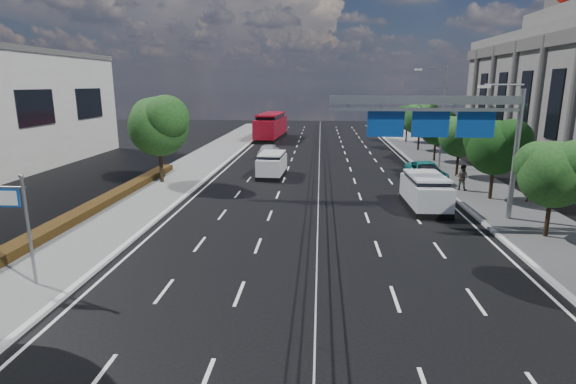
{
  "coord_description": "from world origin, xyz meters",
  "views": [
    {
      "loc": [
        0.05,
        -14.85,
        7.42
      ],
      "look_at": [
        -1.45,
        5.97,
        2.4
      ],
      "focal_mm": 28.0,
      "sensor_mm": 36.0,
      "label": 1
    }
  ],
  "objects_px": {
    "overhead_gantry": "(445,119)",
    "near_car_silver": "(269,151)",
    "near_car_dark": "(268,129)",
    "parked_car_teal": "(426,172)",
    "toilet_sign": "(14,211)",
    "parked_car_dark": "(429,176)",
    "red_bus": "(271,126)",
    "pedestrian_a": "(530,188)",
    "white_minivan": "(272,165)",
    "pedestrian_b": "(462,177)",
    "silver_minivan": "(425,192)"
  },
  "relations": [
    {
      "from": "red_bus",
      "to": "pedestrian_b",
      "type": "height_order",
      "value": "red_bus"
    },
    {
      "from": "parked_car_dark",
      "to": "toilet_sign",
      "type": "bearing_deg",
      "value": -136.68
    },
    {
      "from": "pedestrian_b",
      "to": "pedestrian_a",
      "type": "bearing_deg",
      "value": 174.49
    },
    {
      "from": "red_bus",
      "to": "parked_car_dark",
      "type": "xyz_separation_m",
      "value": [
        15.08,
        -28.22,
        -1.14
      ]
    },
    {
      "from": "red_bus",
      "to": "near_car_silver",
      "type": "xyz_separation_m",
      "value": [
        1.59,
        -16.54,
        -1.08
      ]
    },
    {
      "from": "parked_car_teal",
      "to": "parked_car_dark",
      "type": "distance_m",
      "value": 1.17
    },
    {
      "from": "white_minivan",
      "to": "silver_minivan",
      "type": "relative_size",
      "value": 0.91
    },
    {
      "from": "toilet_sign",
      "to": "parked_car_dark",
      "type": "height_order",
      "value": "toilet_sign"
    },
    {
      "from": "overhead_gantry",
      "to": "parked_car_dark",
      "type": "distance_m",
      "value": 10.32
    },
    {
      "from": "near_car_dark",
      "to": "parked_car_teal",
      "type": "relative_size",
      "value": 0.78
    },
    {
      "from": "silver_minivan",
      "to": "pedestrian_b",
      "type": "bearing_deg",
      "value": 50.87
    },
    {
      "from": "red_bus",
      "to": "silver_minivan",
      "type": "distance_m",
      "value": 37.38
    },
    {
      "from": "white_minivan",
      "to": "pedestrian_b",
      "type": "relative_size",
      "value": 2.58
    },
    {
      "from": "silver_minivan",
      "to": "near_car_dark",
      "type": "bearing_deg",
      "value": 107.51
    },
    {
      "from": "near_car_silver",
      "to": "parked_car_teal",
      "type": "height_order",
      "value": "near_car_silver"
    },
    {
      "from": "toilet_sign",
      "to": "red_bus",
      "type": "bearing_deg",
      "value": 84.95
    },
    {
      "from": "pedestrian_b",
      "to": "parked_car_dark",
      "type": "bearing_deg",
      "value": -13.57
    },
    {
      "from": "parked_car_teal",
      "to": "pedestrian_a",
      "type": "xyz_separation_m",
      "value": [
        5.1,
        -6.28,
        0.27
      ]
    },
    {
      "from": "pedestrian_a",
      "to": "toilet_sign",
      "type": "bearing_deg",
      "value": 17.36
    },
    {
      "from": "overhead_gantry",
      "to": "near_car_silver",
      "type": "bearing_deg",
      "value": 120.04
    },
    {
      "from": "toilet_sign",
      "to": "overhead_gantry",
      "type": "distance_m",
      "value": 20.52
    },
    {
      "from": "silver_minivan",
      "to": "pedestrian_b",
      "type": "distance_m",
      "value": 5.82
    },
    {
      "from": "near_car_silver",
      "to": "pedestrian_a",
      "type": "xyz_separation_m",
      "value": [
        18.59,
        -16.79,
        0.26
      ]
    },
    {
      "from": "toilet_sign",
      "to": "parked_car_teal",
      "type": "height_order",
      "value": "toilet_sign"
    },
    {
      "from": "toilet_sign",
      "to": "near_car_dark",
      "type": "relative_size",
      "value": 1.02
    },
    {
      "from": "toilet_sign",
      "to": "near_car_silver",
      "type": "relative_size",
      "value": 0.97
    },
    {
      "from": "pedestrian_a",
      "to": "pedestrian_b",
      "type": "xyz_separation_m",
      "value": [
        -3.34,
        3.01,
        0.02
      ]
    },
    {
      "from": "white_minivan",
      "to": "parked_car_dark",
      "type": "relative_size",
      "value": 0.96
    },
    {
      "from": "white_minivan",
      "to": "pedestrian_a",
      "type": "height_order",
      "value": "white_minivan"
    },
    {
      "from": "overhead_gantry",
      "to": "pedestrian_a",
      "type": "distance_m",
      "value": 8.95
    },
    {
      "from": "red_bus",
      "to": "pedestrian_a",
      "type": "xyz_separation_m",
      "value": [
        20.18,
        -33.33,
        -0.82
      ]
    },
    {
      "from": "overhead_gantry",
      "to": "near_car_dark",
      "type": "distance_m",
      "value": 47.17
    },
    {
      "from": "red_bus",
      "to": "near_car_silver",
      "type": "bearing_deg",
      "value": -80.67
    },
    {
      "from": "toilet_sign",
      "to": "near_car_dark",
      "type": "height_order",
      "value": "toilet_sign"
    },
    {
      "from": "silver_minivan",
      "to": "parked_car_dark",
      "type": "relative_size",
      "value": 1.05
    },
    {
      "from": "near_car_silver",
      "to": "pedestrian_a",
      "type": "distance_m",
      "value": 25.05
    },
    {
      "from": "white_minivan",
      "to": "parked_car_teal",
      "type": "xyz_separation_m",
      "value": [
        12.19,
        -1.26,
        -0.21
      ]
    },
    {
      "from": "white_minivan",
      "to": "parked_car_dark",
      "type": "bearing_deg",
      "value": -8.27
    },
    {
      "from": "overhead_gantry",
      "to": "parked_car_dark",
      "type": "height_order",
      "value": "overhead_gantry"
    },
    {
      "from": "white_minivan",
      "to": "pedestrian_a",
      "type": "distance_m",
      "value": 18.86
    },
    {
      "from": "near_car_silver",
      "to": "overhead_gantry",
      "type": "bearing_deg",
      "value": 123.83
    },
    {
      "from": "red_bus",
      "to": "overhead_gantry",
      "type": "bearing_deg",
      "value": -66.18
    },
    {
      "from": "near_car_silver",
      "to": "near_car_dark",
      "type": "bearing_deg",
      "value": -79.51
    },
    {
      "from": "near_car_dark",
      "to": "parked_car_teal",
      "type": "height_order",
      "value": "parked_car_teal"
    },
    {
      "from": "overhead_gantry",
      "to": "parked_car_dark",
      "type": "bearing_deg",
      "value": 80.11
    },
    {
      "from": "white_minivan",
      "to": "pedestrian_a",
      "type": "bearing_deg",
      "value": -20.58
    },
    {
      "from": "overhead_gantry",
      "to": "silver_minivan",
      "type": "height_order",
      "value": "overhead_gantry"
    },
    {
      "from": "red_bus",
      "to": "pedestrian_a",
      "type": "distance_m",
      "value": 38.97
    },
    {
      "from": "toilet_sign",
      "to": "parked_car_dark",
      "type": "bearing_deg",
      "value": 44.62
    },
    {
      "from": "red_bus",
      "to": "pedestrian_b",
      "type": "distance_m",
      "value": 34.7
    }
  ]
}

